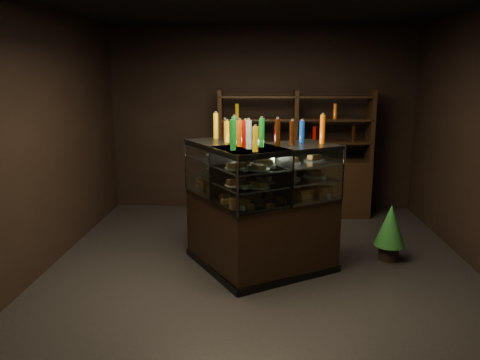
% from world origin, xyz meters
% --- Properties ---
extents(ground, '(5.00, 5.00, 0.00)m').
position_xyz_m(ground, '(0.00, 0.00, 0.00)').
color(ground, black).
rests_on(ground, ground).
extents(room_shell, '(5.02, 5.02, 3.01)m').
position_xyz_m(room_shell, '(0.00, 0.00, 1.94)').
color(room_shell, black).
rests_on(room_shell, ground).
extents(display_case, '(1.87, 1.52, 1.48)m').
position_xyz_m(display_case, '(-0.07, -0.20, 0.50)').
color(display_case, black).
rests_on(display_case, ground).
extents(food_display, '(1.46, 1.15, 0.46)m').
position_xyz_m(food_display, '(-0.07, -0.20, 1.13)').
color(food_display, '#B38340').
rests_on(food_display, display_case).
extents(bottles_top, '(1.29, 1.01, 0.30)m').
position_xyz_m(bottles_top, '(-0.07, -0.20, 1.62)').
color(bottles_top, '#147223').
rests_on(bottles_top, display_case).
extents(potted_conifer, '(0.37, 0.37, 0.79)m').
position_xyz_m(potted_conifer, '(1.57, 0.21, 0.45)').
color(potted_conifer, black).
rests_on(potted_conifer, ground).
extents(back_shelving, '(2.41, 0.47, 2.00)m').
position_xyz_m(back_shelving, '(0.52, 2.05, 0.61)').
color(back_shelving, black).
rests_on(back_shelving, ground).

